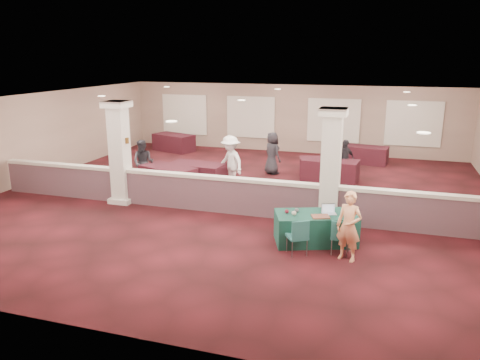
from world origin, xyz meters
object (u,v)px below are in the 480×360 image
(near_table, at_px, (315,228))
(far_table_back_right, at_px, (366,155))
(far_table_back_center, at_px, (320,166))
(conf_chair_main, at_px, (340,234))
(far_table_front_right, at_px, (330,171))
(conf_chair_side, at_px, (298,234))
(attendee_a, at_px, (143,162))
(far_table_front_left, at_px, (168,178))
(attendee_b, at_px, (230,162))
(far_table_front_center, at_px, (197,174))
(attendee_c, at_px, (344,160))
(woman, at_px, (349,226))
(far_table_back_left, at_px, (174,143))
(attendee_d, at_px, (272,153))

(near_table, xyz_separation_m, far_table_back_right, (0.74, 9.50, -0.01))
(near_table, bearing_deg, far_table_back_center, 76.88)
(conf_chair_main, height_order, far_table_front_right, conf_chair_main)
(near_table, relative_size, conf_chair_side, 2.23)
(attendee_a, bearing_deg, far_table_front_left, -20.72)
(attendee_b, bearing_deg, far_table_front_center, -142.46)
(attendee_c, bearing_deg, far_table_front_right, -176.70)
(near_table, xyz_separation_m, far_table_front_right, (-0.36, 6.00, 0.03))
(attendee_c, bearing_deg, far_table_front_center, 164.35)
(conf_chair_main, distance_m, far_table_back_right, 10.08)
(woman, bearing_deg, near_table, 156.81)
(far_table_back_right, bearing_deg, far_table_front_right, -107.44)
(conf_chair_side, height_order, far_table_back_right, conf_chair_side)
(woman, bearing_deg, conf_chair_main, 150.66)
(conf_chair_main, xyz_separation_m, far_table_front_right, (-1.02, 6.58, -0.10))
(conf_chair_side, bearing_deg, conf_chair_main, -12.21)
(far_table_front_right, xyz_separation_m, far_table_back_left, (-7.98, 3.50, -0.00))
(conf_chair_main, bearing_deg, near_table, 139.57)
(attendee_c, xyz_separation_m, attendee_d, (-2.78, 0.05, 0.07))
(attendee_a, bearing_deg, near_table, -34.49)
(conf_chair_side, distance_m, far_table_back_center, 7.96)
(far_table_back_center, bearing_deg, far_table_front_center, -143.30)
(far_table_front_right, distance_m, far_table_back_center, 1.15)
(conf_chair_side, xyz_separation_m, far_table_back_left, (-8.07, 10.40, -0.12))
(woman, xyz_separation_m, far_table_back_left, (-9.19, 10.31, -0.41))
(near_table, height_order, attendee_b, attendee_b)
(near_table, bearing_deg, far_table_front_left, 129.43)
(far_table_back_left, xyz_separation_m, far_table_back_center, (7.47, -2.47, -0.08))
(far_table_back_right, height_order, attendee_d, attendee_d)
(conf_chair_main, bearing_deg, woman, -48.67)
(attendee_a, xyz_separation_m, attendee_c, (6.82, 2.87, -0.05))
(far_table_back_left, xyz_separation_m, far_table_back_right, (9.08, 0.00, -0.04))
(far_table_front_right, xyz_separation_m, attendee_a, (-6.36, -2.42, 0.40))
(woman, distance_m, far_table_front_left, 7.69)
(far_table_front_center, distance_m, far_table_back_right, 7.81)
(far_table_front_center, relative_size, far_table_front_right, 0.98)
(attendee_b, relative_size, attendee_c, 1.22)
(near_table, relative_size, far_table_back_right, 1.08)
(far_table_back_center, relative_size, attendee_a, 0.98)
(attendee_a, bearing_deg, far_table_front_right, 14.35)
(far_table_back_center, distance_m, attendee_d, 1.96)
(near_table, distance_m, far_table_back_right, 9.53)
(woman, relative_size, far_table_back_center, 1.02)
(far_table_back_left, relative_size, attendee_c, 1.32)
(far_table_back_center, bearing_deg, far_table_back_right, 56.91)
(conf_chair_main, distance_m, far_table_back_left, 13.51)
(far_table_front_left, bearing_deg, near_table, -30.37)
(far_table_front_center, bearing_deg, attendee_c, 25.78)
(attendee_b, distance_m, attendee_d, 2.54)
(far_table_front_center, bearing_deg, far_table_back_right, 44.19)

